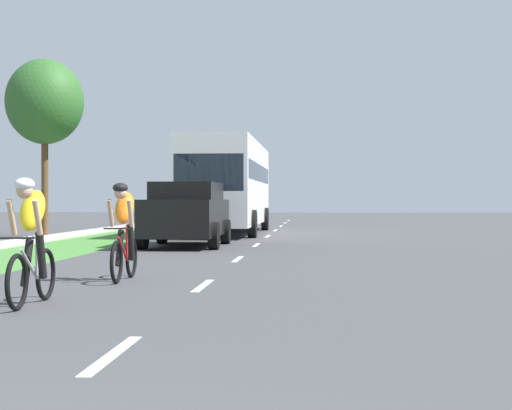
% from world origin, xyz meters
% --- Properties ---
extents(ground_plane, '(120.00, 120.00, 0.00)m').
position_xyz_m(ground_plane, '(0.00, 20.00, 0.00)').
color(ground_plane, '#424244').
extents(grass_verge, '(2.73, 70.00, 0.01)m').
position_xyz_m(grass_verge, '(-5.16, 20.00, 0.00)').
color(grass_verge, '#478438').
rests_on(grass_verge, ground_plane).
extents(lane_markings_center, '(0.12, 52.20, 0.01)m').
position_xyz_m(lane_markings_center, '(0.00, 24.00, 0.00)').
color(lane_markings_center, white).
rests_on(lane_markings_center, ground_plane).
extents(cyclist_lead, '(0.42, 1.72, 1.58)m').
position_xyz_m(cyclist_lead, '(-1.80, 7.52, 0.81)').
color(cyclist_lead, black).
rests_on(cyclist_lead, ground_plane).
extents(cyclist_trailing, '(0.42, 1.72, 1.58)m').
position_xyz_m(cyclist_trailing, '(-1.38, 10.68, 0.81)').
color(cyclist_trailing, black).
rests_on(cyclist_trailing, ground_plane).
extents(suv_black, '(2.15, 4.70, 1.79)m').
position_xyz_m(suv_black, '(-1.90, 20.42, 0.95)').
color(suv_black, black).
rests_on(suv_black, ground_plane).
extents(bus_white, '(2.78, 11.60, 3.48)m').
position_xyz_m(bus_white, '(-1.71, 29.43, 1.98)').
color(bus_white, silver).
rests_on(bus_white, ground_plane).
extents(street_tree_near, '(2.75, 2.75, 6.30)m').
position_xyz_m(street_tree_near, '(-7.89, 26.22, 4.76)').
color(street_tree_near, brown).
rests_on(street_tree_near, ground_plane).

